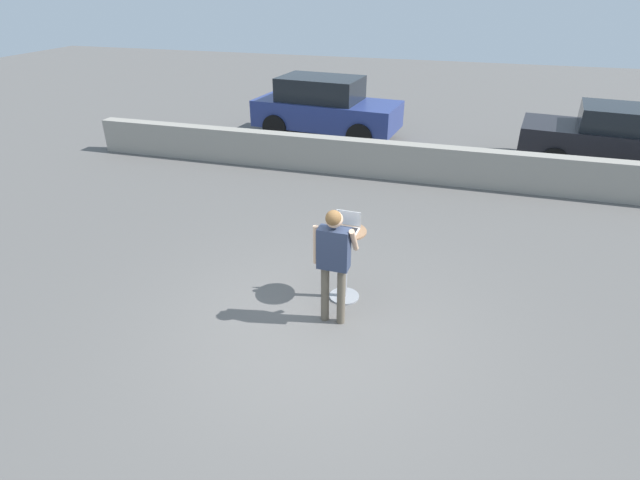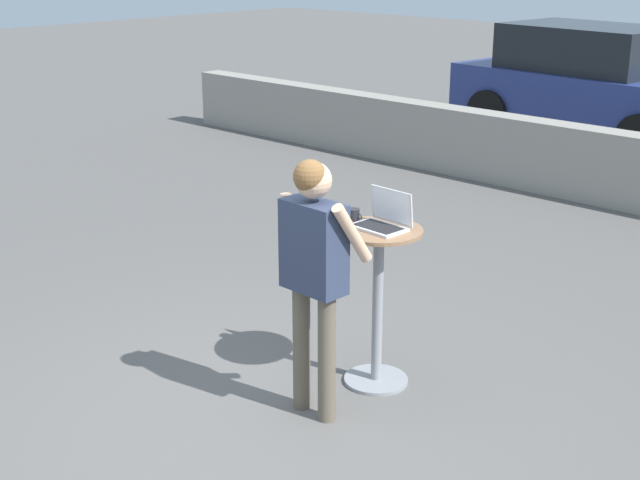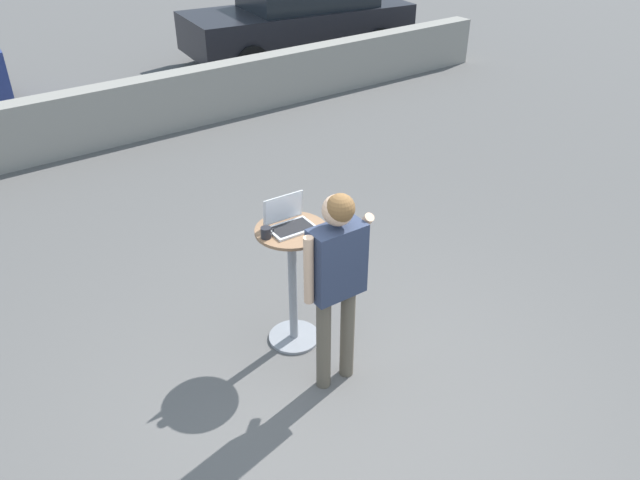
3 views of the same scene
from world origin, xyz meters
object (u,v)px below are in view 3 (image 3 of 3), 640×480
cafe_table (293,277)px  coffee_mug (266,233)px  parked_car_further_down (300,19)px  laptop (289,221)px  standing_person (337,270)px

cafe_table → coffee_mug: bearing=179.0°
parked_car_further_down → cafe_table: bearing=-125.1°
laptop → parked_car_further_down: (4.97, 7.04, -0.37)m
laptop → cafe_table: bearing=-93.5°
standing_person → parked_car_further_down: (4.99, 7.67, -0.27)m
standing_person → coffee_mug: bearing=109.2°
cafe_table → parked_car_further_down: 8.65m
standing_person → cafe_table: bearing=88.6°
laptop → coffee_mug: bearing=-171.7°
laptop → standing_person: standing_person is taller
cafe_table → coffee_mug: coffee_mug is taller
laptop → standing_person: size_ratio=0.21×
laptop → parked_car_further_down: 8.63m
parked_car_further_down → coffee_mug: bearing=-126.3°
laptop → coffee_mug: 0.23m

